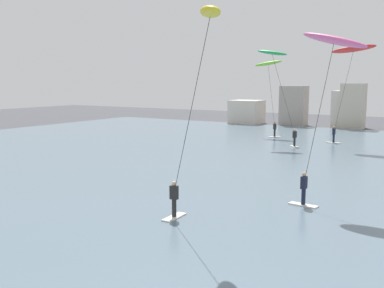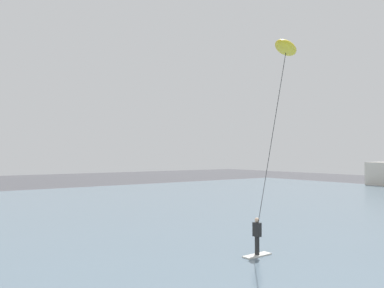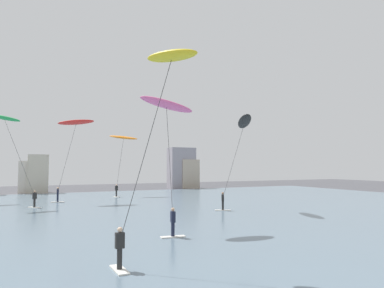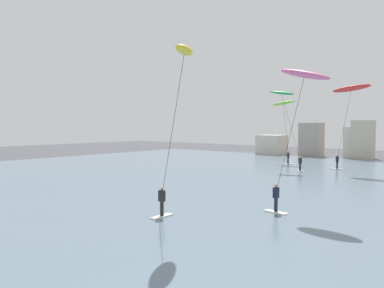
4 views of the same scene
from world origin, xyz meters
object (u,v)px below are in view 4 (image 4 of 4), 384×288
object	(u,v)px
kitesurfer_green	(284,101)
kitesurfer_yellow	(181,76)
kitesurfer_lime	(284,108)
kitesurfer_pink	(302,84)
kitesurfer_red	(350,94)

from	to	relation	value
kitesurfer_green	kitesurfer_yellow	bearing A→B (deg)	-74.88
kitesurfer_yellow	kitesurfer_lime	xyz separation A→B (m)	(-9.98, 31.46, -0.13)
kitesurfer_pink	kitesurfer_yellow	distance (m)	7.96
kitesurfer_green	kitesurfer_pink	bearing A→B (deg)	-60.76
kitesurfer_red	kitesurfer_lime	distance (m)	10.81
kitesurfer_lime	kitesurfer_pink	bearing A→B (deg)	-61.65
kitesurfer_red	kitesurfer_lime	size ratio (longest dim) A/B	1.12
kitesurfer_yellow	kitesurfer_green	bearing A→B (deg)	105.12
kitesurfer_pink	kitesurfer_lime	bearing A→B (deg)	118.35
kitesurfer_red	kitesurfer_lime	world-z (taller)	kitesurfer_red
kitesurfer_yellow	kitesurfer_pink	bearing A→B (deg)	67.69
kitesurfer_green	kitesurfer_yellow	size ratio (longest dim) A/B	1.02
kitesurfer_green	kitesurfer_red	distance (m)	6.94
kitesurfer_pink	kitesurfer_lime	size ratio (longest dim) A/B	1.03
kitesurfer_green	kitesurfer_lime	xyz separation A→B (m)	(-3.32, 6.80, -0.49)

